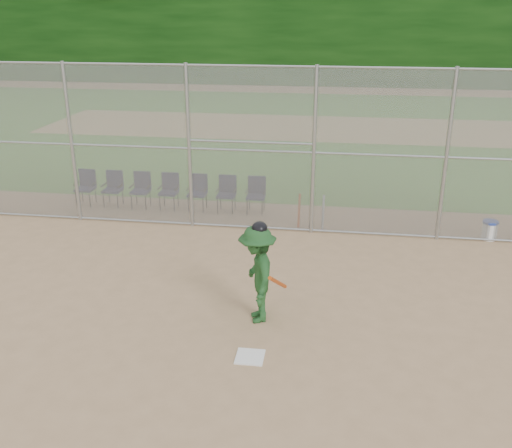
# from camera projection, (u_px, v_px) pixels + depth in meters

# --- Properties ---
(ground) EXTENTS (100.00, 100.00, 0.00)m
(ground) POSITION_uv_depth(u_px,v_px,m) (234.00, 338.00, 9.56)
(ground) COLOR tan
(ground) RESTS_ON ground
(grass_strip) EXTENTS (100.00, 100.00, 0.00)m
(grass_strip) POSITION_uv_depth(u_px,v_px,m) (305.00, 127.00, 26.19)
(grass_strip) COLOR #316A20
(grass_strip) RESTS_ON ground
(dirt_patch_far) EXTENTS (24.00, 24.00, 0.00)m
(dirt_patch_far) POSITION_uv_depth(u_px,v_px,m) (305.00, 127.00, 26.19)
(dirt_patch_far) COLOR tan
(dirt_patch_far) RESTS_ON ground
(backstop_fence) EXTENTS (16.09, 0.09, 4.00)m
(backstop_fence) POSITION_uv_depth(u_px,v_px,m) (271.00, 148.00, 13.44)
(backstop_fence) COLOR gray
(backstop_fence) RESTS_ON ground
(treeline) EXTENTS (81.00, 60.00, 11.00)m
(treeline) POSITION_uv_depth(u_px,v_px,m) (312.00, 0.00, 26.08)
(treeline) COLOR black
(treeline) RESTS_ON ground
(home_plate) EXTENTS (0.45, 0.45, 0.02)m
(home_plate) POSITION_uv_depth(u_px,v_px,m) (250.00, 357.00, 9.02)
(home_plate) COLOR white
(home_plate) RESTS_ON ground
(batter_at_plate) EXTENTS (1.00, 1.40, 1.85)m
(batter_at_plate) POSITION_uv_depth(u_px,v_px,m) (257.00, 274.00, 9.82)
(batter_at_plate) COLOR #1E4B20
(batter_at_plate) RESTS_ON ground
(water_cooler) EXTENTS (0.37, 0.37, 0.46)m
(water_cooler) POSITION_uv_depth(u_px,v_px,m) (490.00, 230.00, 13.53)
(water_cooler) COLOR white
(water_cooler) RESTS_ON ground
(spare_bats) EXTENTS (0.66, 0.36, 0.83)m
(spare_bats) POSITION_uv_depth(u_px,v_px,m) (311.00, 211.00, 14.24)
(spare_bats) COLOR #D84C14
(spare_bats) RESTS_ON ground
(chair_0) EXTENTS (0.54, 0.52, 0.96)m
(chair_0) POSITION_uv_depth(u_px,v_px,m) (85.00, 188.00, 15.84)
(chair_0) COLOR #0E1335
(chair_0) RESTS_ON ground
(chair_1) EXTENTS (0.54, 0.52, 0.96)m
(chair_1) POSITION_uv_depth(u_px,v_px,m) (112.00, 189.00, 15.73)
(chair_1) COLOR #0E1335
(chair_1) RESTS_ON ground
(chair_2) EXTENTS (0.54, 0.52, 0.96)m
(chair_2) POSITION_uv_depth(u_px,v_px,m) (140.00, 190.00, 15.62)
(chair_2) COLOR #0E1335
(chair_2) RESTS_ON ground
(chair_3) EXTENTS (0.54, 0.52, 0.96)m
(chair_3) POSITION_uv_depth(u_px,v_px,m) (169.00, 192.00, 15.51)
(chair_3) COLOR #0E1335
(chair_3) RESTS_ON ground
(chair_4) EXTENTS (0.54, 0.52, 0.96)m
(chair_4) POSITION_uv_depth(u_px,v_px,m) (197.00, 193.00, 15.40)
(chair_4) COLOR #0E1335
(chair_4) RESTS_ON ground
(chair_5) EXTENTS (0.54, 0.52, 0.96)m
(chair_5) POSITION_uv_depth(u_px,v_px,m) (226.00, 194.00, 15.29)
(chair_5) COLOR #0E1335
(chair_5) RESTS_ON ground
(chair_6) EXTENTS (0.54, 0.52, 0.96)m
(chair_6) POSITION_uv_depth(u_px,v_px,m) (256.00, 196.00, 15.19)
(chair_6) COLOR #0E1335
(chair_6) RESTS_ON ground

